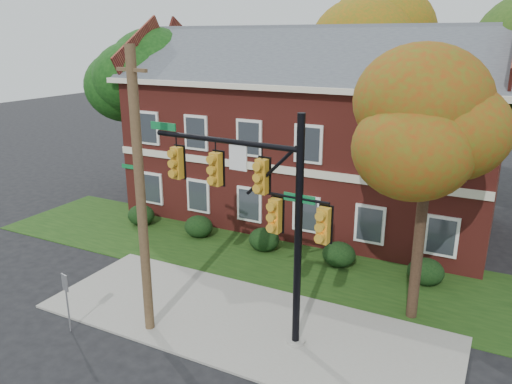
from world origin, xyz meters
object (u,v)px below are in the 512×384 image
at_px(hedge_center, 264,239).
at_px(hedge_far_right, 426,272).
at_px(tree_near_right, 438,125).
at_px(sign_post, 66,293).
at_px(apartment_building, 310,123).
at_px(hedge_far_left, 141,215).
at_px(hedge_left, 199,227).
at_px(hedge_right, 339,254).
at_px(tree_far_rear, 379,43).
at_px(tree_left_rear, 144,84).
at_px(utility_pole, 141,197).
at_px(traffic_signal, 260,201).

distance_m(hedge_center, hedge_far_right, 7.00).
relative_size(tree_near_right, sign_post, 4.21).
bearing_deg(apartment_building, hedge_far_left, -143.11).
distance_m(apartment_building, hedge_left, 7.73).
bearing_deg(hedge_right, tree_far_rear, 99.36).
relative_size(tree_near_right, tree_left_rear, 0.97).
bearing_deg(hedge_left, hedge_far_right, 0.00).
bearing_deg(utility_pole, traffic_signal, 40.44).
xyz_separation_m(tree_near_right, sign_post, (-9.97, -5.87, -5.28)).
height_order(tree_left_rear, sign_post, tree_left_rear).
distance_m(tree_near_right, tree_far_rear, 17.12).
bearing_deg(hedge_far_left, hedge_left, 0.00).
distance_m(hedge_far_right, sign_post, 13.10).
height_order(hedge_left, utility_pole, utility_pole).
bearing_deg(hedge_far_left, hedge_far_right, 0.00).
distance_m(hedge_center, tree_near_right, 9.90).
distance_m(hedge_left, utility_pole, 8.98).
bearing_deg(tree_near_right, apartment_building, 131.77).
bearing_deg(tree_near_right, traffic_signal, -145.06).
distance_m(hedge_center, sign_post, 9.16).
height_order(apartment_building, hedge_far_right, apartment_building).
bearing_deg(sign_post, hedge_far_left, 128.71).
bearing_deg(hedge_far_right, hedge_right, 180.00).
bearing_deg(utility_pole, hedge_right, 77.65).
relative_size(apartment_building, hedge_center, 13.43).
relative_size(apartment_building, traffic_signal, 2.59).
distance_m(hedge_far_left, hedge_center, 7.00).
xyz_separation_m(hedge_far_right, tree_near_right, (0.22, -2.83, 6.14)).
bearing_deg(traffic_signal, sign_post, -149.46).
bearing_deg(apartment_building, tree_far_rear, 80.29).
distance_m(hedge_far_left, traffic_signal, 12.12).
bearing_deg(utility_pole, hedge_far_right, 60.68).
bearing_deg(tree_near_right, hedge_right, 142.72).
xyz_separation_m(tree_left_rear, sign_post, (6.98, -12.84, -5.30)).
relative_size(hedge_left, sign_post, 0.69).
distance_m(apartment_building, tree_near_right, 10.97).
height_order(hedge_left, hedge_center, same).
distance_m(hedge_far_left, utility_pole, 10.67).
bearing_deg(tree_far_rear, hedge_far_left, -122.50).
relative_size(tree_left_rear, utility_pole, 0.98).
height_order(apartment_building, hedge_center, apartment_building).
xyz_separation_m(hedge_far_left, hedge_far_right, (14.00, 0.00, 0.00)).
bearing_deg(hedge_center, hedge_right, 0.00).
height_order(hedge_far_left, traffic_signal, traffic_signal).
xyz_separation_m(tree_near_right, tree_left_rear, (-16.95, 6.97, 0.01)).
bearing_deg(tree_near_right, hedge_far_left, 168.73).
bearing_deg(hedge_center, hedge_left, 180.00).
height_order(hedge_right, utility_pole, utility_pole).
bearing_deg(hedge_right, hedge_far_right, 0.00).
relative_size(apartment_building, tree_near_right, 2.19).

